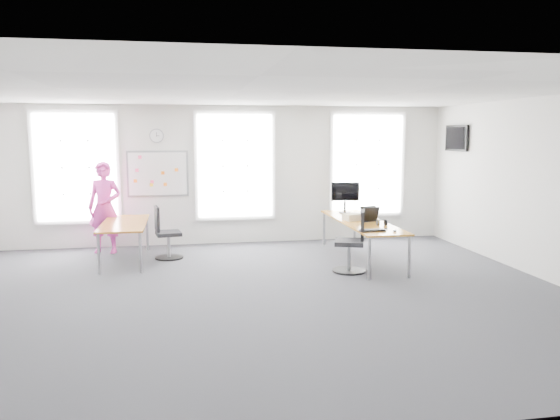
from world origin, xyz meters
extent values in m
plane|color=#242328|center=(0.00, 0.00, 0.00)|extent=(10.00, 10.00, 0.00)
plane|color=white|center=(0.00, 0.00, 3.00)|extent=(10.00, 10.00, 0.00)
plane|color=silver|center=(0.00, 4.00, 1.50)|extent=(10.00, 0.00, 10.00)
plane|color=silver|center=(0.00, -4.00, 1.50)|extent=(10.00, 0.00, 10.00)
plane|color=silver|center=(5.00, 0.00, 1.50)|extent=(0.00, 10.00, 10.00)
cube|color=silver|center=(-3.00, 3.97, 1.70)|extent=(1.60, 0.06, 2.20)
cube|color=silver|center=(0.30, 3.97, 1.70)|extent=(1.60, 0.06, 2.20)
cube|color=silver|center=(3.30, 3.97, 1.70)|extent=(1.60, 0.06, 2.20)
cube|color=#A96927|center=(2.52, 1.97, 0.73)|extent=(0.81, 3.05, 0.03)
cylinder|color=gray|center=(2.17, 0.51, 0.36)|extent=(0.05, 0.05, 0.71)
cylinder|color=gray|center=(2.86, 0.51, 0.36)|extent=(0.05, 0.05, 0.71)
cylinder|color=gray|center=(2.17, 3.44, 0.36)|extent=(0.05, 0.05, 0.71)
cylinder|color=gray|center=(2.86, 3.44, 0.36)|extent=(0.05, 0.05, 0.71)
cube|color=#A96927|center=(-1.93, 2.59, 0.73)|extent=(0.81, 2.03, 0.03)
cylinder|color=gray|center=(-2.27, 1.63, 0.36)|extent=(0.05, 0.05, 0.71)
cylinder|color=gray|center=(-1.58, 1.63, 0.36)|extent=(0.05, 0.05, 0.71)
cylinder|color=gray|center=(-2.27, 3.54, 0.36)|extent=(0.05, 0.05, 0.71)
cylinder|color=gray|center=(-1.58, 3.54, 0.36)|extent=(0.05, 0.05, 0.71)
cylinder|color=black|center=(1.99, 1.07, 0.02)|extent=(0.58, 0.58, 0.03)
cylinder|color=gray|center=(1.99, 1.07, 0.27)|extent=(0.07, 0.07, 0.47)
cube|color=black|center=(1.99, 1.07, 0.52)|extent=(0.62, 0.62, 0.08)
cube|color=black|center=(2.20, 1.00, 0.83)|extent=(0.20, 0.46, 0.50)
cylinder|color=black|center=(-1.13, 2.68, 0.02)|extent=(0.54, 0.54, 0.03)
cylinder|color=gray|center=(-1.13, 2.68, 0.25)|extent=(0.06, 0.06, 0.44)
cube|color=black|center=(-1.13, 2.68, 0.49)|extent=(0.53, 0.53, 0.07)
cube|color=black|center=(-1.33, 2.64, 0.78)|extent=(0.12, 0.44, 0.47)
imported|color=#E43AAA|center=(-2.39, 3.43, 0.92)|extent=(0.76, 0.59, 1.85)
cube|color=white|center=(-1.35, 3.97, 1.55)|extent=(1.20, 0.03, 0.90)
cylinder|color=gray|center=(-1.35, 3.97, 2.35)|extent=(0.30, 0.04, 0.30)
cube|color=black|center=(4.95, 3.00, 2.30)|extent=(0.06, 0.90, 0.55)
cube|color=black|center=(2.34, 0.87, 0.75)|extent=(0.47, 0.23, 0.02)
ellipsoid|color=black|center=(2.68, 0.73, 0.76)|extent=(0.08, 0.11, 0.04)
cylinder|color=black|center=(2.66, 1.07, 0.75)|extent=(0.07, 0.07, 0.01)
cylinder|color=black|center=(2.63, 1.40, 0.79)|extent=(0.04, 0.09, 0.09)
cylinder|color=black|center=(2.78, 1.40, 0.79)|extent=(0.04, 0.09, 0.09)
cylinder|color=gold|center=(2.63, 1.40, 0.79)|extent=(0.01, 0.10, 0.10)
cube|color=black|center=(2.71, 1.40, 0.84)|extent=(0.17, 0.02, 0.02)
cube|color=black|center=(2.61, 1.84, 0.89)|extent=(0.37, 0.20, 0.30)
cube|color=orange|center=(2.61, 1.75, 0.88)|extent=(0.36, 0.21, 0.27)
cube|color=black|center=(2.61, 1.74, 0.89)|extent=(0.38, 0.22, 0.29)
cube|color=beige|center=(2.39, 2.09, 0.80)|extent=(0.41, 0.35, 0.12)
cylinder|color=black|center=(2.51, 3.05, 0.75)|extent=(0.24, 0.24, 0.02)
cylinder|color=black|center=(2.51, 3.05, 0.87)|extent=(0.05, 0.05, 0.24)
cube|color=black|center=(2.51, 3.04, 1.20)|extent=(0.58, 0.12, 0.39)
cube|color=black|center=(2.51, 3.01, 1.20)|extent=(0.53, 0.08, 0.35)
camera|label=1|loc=(-0.83, -7.88, 2.38)|focal=35.00mm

